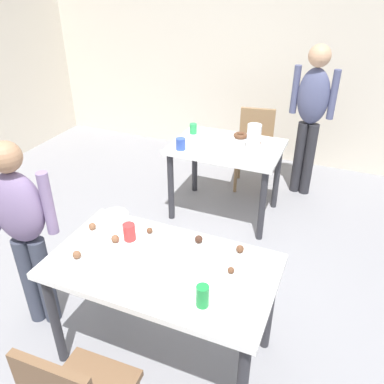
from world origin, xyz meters
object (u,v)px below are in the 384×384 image
object	(u,v)px
person_adult_far	(311,109)
person_girl_near	(23,225)
dining_table_near	(162,277)
dining_table_far	(226,156)
pitcher_far	(254,137)
mixing_bowl	(115,219)
soda_can	(203,296)
chair_far_table	(255,144)

from	to	relation	value
person_adult_far	person_girl_near	bearing A→B (deg)	-118.17
dining_table_near	dining_table_far	distance (m)	1.79
person_girl_near	pitcher_far	distance (m)	2.11
person_adult_far	pitcher_far	world-z (taller)	person_adult_far
person_girl_near	mixing_bowl	world-z (taller)	person_girl_near
person_girl_near	soda_can	distance (m)	1.27
person_adult_far	dining_table_far	bearing A→B (deg)	-131.09
person_adult_far	dining_table_near	bearing A→B (deg)	-100.22
dining_table_near	chair_far_table	xyz separation A→B (m)	(-0.09, 2.50, -0.15)
dining_table_near	mixing_bowl	xyz separation A→B (m)	(-0.45, 0.24, 0.14)
soda_can	pitcher_far	size ratio (longest dim) A/B	0.53
person_girl_near	mixing_bowl	xyz separation A→B (m)	(0.48, 0.31, -0.03)
dining_table_near	pitcher_far	bearing A→B (deg)	88.30
chair_far_table	person_adult_far	xyz separation A→B (m)	(0.54, 0.02, 0.46)
dining_table_near	soda_can	xyz separation A→B (m)	(0.33, -0.20, 0.16)
dining_table_near	person_adult_far	bearing A→B (deg)	79.78
person_girl_near	pitcher_far	bearing A→B (deg)	62.18
chair_far_table	soda_can	distance (m)	2.75
chair_far_table	pitcher_far	size ratio (longest dim) A/B	3.78
dining_table_near	pitcher_far	xyz separation A→B (m)	(0.05, 1.80, 0.21)
dining_table_far	person_girl_near	xyz separation A→B (m)	(-0.74, -1.84, 0.18)
dining_table_far	soda_can	size ratio (longest dim) A/B	8.42
mixing_bowl	soda_can	bearing A→B (deg)	-29.32
chair_far_table	pitcher_far	distance (m)	0.80
person_girl_near	soda_can	bearing A→B (deg)	-5.97
soda_can	mixing_bowl	bearing A→B (deg)	150.68
dining_table_near	dining_table_far	world-z (taller)	same
soda_can	person_girl_near	bearing A→B (deg)	174.03
dining_table_far	person_girl_near	distance (m)	2.00
person_adult_far	mixing_bowl	distance (m)	2.46
pitcher_far	mixing_bowl	bearing A→B (deg)	-107.99
mixing_bowl	soda_can	world-z (taller)	soda_can
mixing_bowl	person_girl_near	bearing A→B (deg)	-147.25
person_girl_near	chair_far_table	bearing A→B (deg)	71.84
mixing_bowl	dining_table_far	bearing A→B (deg)	80.43
pitcher_far	soda_can	bearing A→B (deg)	-82.11
chair_far_table	mixing_bowl	world-z (taller)	chair_far_table
dining_table_near	person_adult_far	size ratio (longest dim) A/B	0.82
soda_can	dining_table_far	bearing A→B (deg)	104.87
dining_table_far	person_girl_near	world-z (taller)	person_girl_near
dining_table_near	mixing_bowl	world-z (taller)	mixing_bowl
chair_far_table	mixing_bowl	size ratio (longest dim) A/B	4.95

